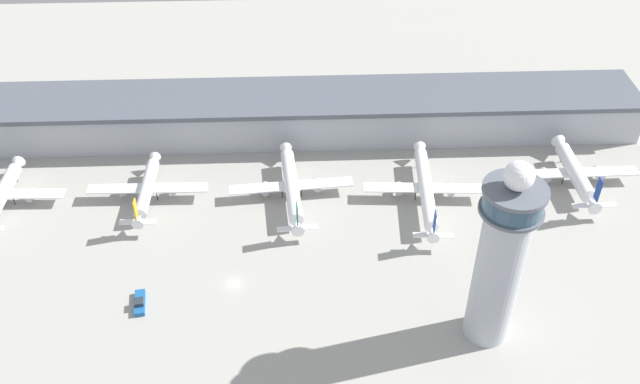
% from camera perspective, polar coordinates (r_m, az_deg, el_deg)
% --- Properties ---
extents(ground_plane, '(1000.00, 1000.00, 0.00)m').
position_cam_1_polar(ground_plane, '(192.55, -6.90, -7.31)').
color(ground_plane, '#9E9B93').
extents(terminal_building, '(264.03, 25.00, 15.08)m').
position_cam_1_polar(terminal_building, '(241.61, -6.15, 6.12)').
color(terminal_building, '#A3A8B2').
rests_on(terminal_building, ground).
extents(control_tower, '(14.12, 14.12, 52.32)m').
position_cam_1_polar(control_tower, '(166.94, 14.24, -5.16)').
color(control_tower, '#ADB2BC').
rests_on(control_tower, ground).
extents(airplane_gate_bravo, '(36.48, 33.07, 12.86)m').
position_cam_1_polar(airplane_gate_bravo, '(232.66, -24.09, -0.17)').
color(airplane_gate_bravo, white).
rests_on(airplane_gate_bravo, ground).
extents(airplane_gate_charlie, '(36.00, 32.56, 12.45)m').
position_cam_1_polar(airplane_gate_charlie, '(219.89, -13.67, 0.27)').
color(airplane_gate_charlie, silver).
rests_on(airplane_gate_charlie, ground).
extents(airplane_gate_delta, '(37.71, 40.93, 13.22)m').
position_cam_1_polar(airplane_gate_delta, '(214.98, -2.29, 0.47)').
color(airplane_gate_delta, white).
rests_on(airplane_gate_delta, ground).
extents(airplane_gate_echo, '(37.21, 43.97, 13.04)m').
position_cam_1_polar(airplane_gate_echo, '(215.85, 8.45, 0.27)').
color(airplane_gate_echo, white).
rests_on(airplane_gate_echo, ground).
extents(airplane_gate_foxtrot, '(40.59, 34.34, 14.30)m').
position_cam_1_polar(airplane_gate_foxtrot, '(233.47, 19.73, 1.47)').
color(airplane_gate_foxtrot, white).
rests_on(airplane_gate_foxtrot, ground).
extents(service_truck_fuel, '(3.64, 8.61, 2.49)m').
position_cam_1_polar(service_truck_fuel, '(191.22, -14.22, -8.59)').
color(service_truck_fuel, black).
rests_on(service_truck_fuel, ground).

